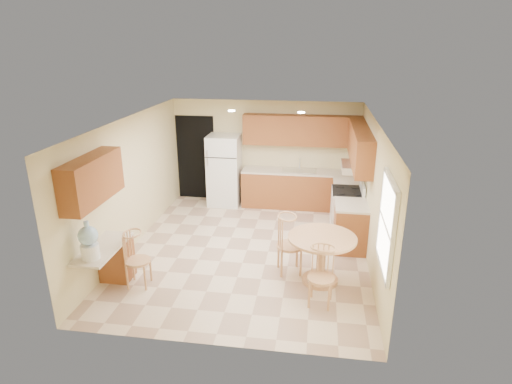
# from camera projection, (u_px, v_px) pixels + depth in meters

# --- Properties ---
(floor) EXTENTS (5.50, 5.50, 0.00)m
(floor) POSITION_uv_depth(u_px,v_px,m) (247.00, 250.00, 8.25)
(floor) COLOR beige
(floor) RESTS_ON ground
(ceiling) EXTENTS (4.50, 5.50, 0.02)m
(ceiling) POSITION_uv_depth(u_px,v_px,m) (246.00, 121.00, 7.42)
(ceiling) COLOR white
(ceiling) RESTS_ON wall_back
(wall_back) EXTENTS (4.50, 0.02, 2.50)m
(wall_back) POSITION_uv_depth(u_px,v_px,m) (265.00, 152.00, 10.40)
(wall_back) COLOR beige
(wall_back) RESTS_ON floor
(wall_front) EXTENTS (4.50, 0.02, 2.50)m
(wall_front) POSITION_uv_depth(u_px,v_px,m) (209.00, 262.00, 5.27)
(wall_front) COLOR beige
(wall_front) RESTS_ON floor
(wall_left) EXTENTS (0.02, 5.50, 2.50)m
(wall_left) POSITION_uv_depth(u_px,v_px,m) (130.00, 183.00, 8.14)
(wall_left) COLOR beige
(wall_left) RESTS_ON floor
(wall_right) EXTENTS (0.02, 5.50, 2.50)m
(wall_right) POSITION_uv_depth(u_px,v_px,m) (372.00, 195.00, 7.53)
(wall_right) COLOR beige
(wall_right) RESTS_ON floor
(doorway) EXTENTS (0.90, 0.02, 2.10)m
(doorway) POSITION_uv_depth(u_px,v_px,m) (196.00, 158.00, 10.69)
(doorway) COLOR black
(doorway) RESTS_ON floor
(base_cab_back) EXTENTS (2.75, 0.60, 0.87)m
(base_cab_back) POSITION_uv_depth(u_px,v_px,m) (300.00, 190.00, 10.27)
(base_cab_back) COLOR #975226
(base_cab_back) RESTS_ON floor
(counter_back) EXTENTS (2.75, 0.63, 0.04)m
(counter_back) POSITION_uv_depth(u_px,v_px,m) (300.00, 172.00, 10.12)
(counter_back) COLOR beige
(counter_back) RESTS_ON base_cab_back
(base_cab_right_a) EXTENTS (0.60, 0.59, 0.87)m
(base_cab_right_a) POSITION_uv_depth(u_px,v_px,m) (346.00, 201.00, 9.57)
(base_cab_right_a) COLOR #975226
(base_cab_right_a) RESTS_ON floor
(counter_right_a) EXTENTS (0.63, 0.59, 0.04)m
(counter_right_a) POSITION_uv_depth(u_px,v_px,m) (348.00, 181.00, 9.42)
(counter_right_a) COLOR beige
(counter_right_a) RESTS_ON base_cab_right_a
(base_cab_right_b) EXTENTS (0.60, 0.80, 0.87)m
(base_cab_right_b) POSITION_uv_depth(u_px,v_px,m) (350.00, 227.00, 8.21)
(base_cab_right_b) COLOR #975226
(base_cab_right_b) RESTS_ON floor
(counter_right_b) EXTENTS (0.63, 0.80, 0.04)m
(counter_right_b) POSITION_uv_depth(u_px,v_px,m) (352.00, 205.00, 8.06)
(counter_right_b) COLOR beige
(counter_right_b) RESTS_ON base_cab_right_b
(upper_cab_back) EXTENTS (2.75, 0.33, 0.70)m
(upper_cab_back) POSITION_uv_depth(u_px,v_px,m) (302.00, 130.00, 9.92)
(upper_cab_back) COLOR #975226
(upper_cab_back) RESTS_ON wall_back
(upper_cab_right) EXTENTS (0.33, 2.42, 0.70)m
(upper_cab_right) POSITION_uv_depth(u_px,v_px,m) (360.00, 146.00, 8.47)
(upper_cab_right) COLOR #975226
(upper_cab_right) RESTS_ON wall_right
(upper_cab_left) EXTENTS (0.33, 1.40, 0.70)m
(upper_cab_left) POSITION_uv_depth(u_px,v_px,m) (92.00, 180.00, 6.43)
(upper_cab_left) COLOR #975226
(upper_cab_left) RESTS_ON wall_left
(sink) EXTENTS (0.78, 0.44, 0.01)m
(sink) POSITION_uv_depth(u_px,v_px,m) (299.00, 171.00, 10.11)
(sink) COLOR silver
(sink) RESTS_ON counter_back
(range_hood) EXTENTS (0.50, 0.76, 0.14)m
(range_hood) POSITION_uv_depth(u_px,v_px,m) (354.00, 167.00, 8.60)
(range_hood) COLOR silver
(range_hood) RESTS_ON upper_cab_right
(desk_pedestal) EXTENTS (0.48, 0.42, 0.72)m
(desk_pedestal) POSITION_uv_depth(u_px,v_px,m) (117.00, 259.00, 7.18)
(desk_pedestal) COLOR #975226
(desk_pedestal) RESTS_ON floor
(desk_top) EXTENTS (0.50, 1.20, 0.04)m
(desk_top) POSITION_uv_depth(u_px,v_px,m) (103.00, 248.00, 6.69)
(desk_top) COLOR beige
(desk_top) RESTS_ON desk_pedestal
(window) EXTENTS (0.06, 1.12, 1.30)m
(window) POSITION_uv_depth(u_px,v_px,m) (387.00, 225.00, 5.72)
(window) COLOR white
(window) RESTS_ON wall_right
(can_light_a) EXTENTS (0.14, 0.14, 0.02)m
(can_light_a) POSITION_uv_depth(u_px,v_px,m) (232.00, 111.00, 8.61)
(can_light_a) COLOR white
(can_light_a) RESTS_ON ceiling
(can_light_b) EXTENTS (0.14, 0.14, 0.02)m
(can_light_b) POSITION_uv_depth(u_px,v_px,m) (301.00, 112.00, 8.41)
(can_light_b) COLOR white
(can_light_b) RESTS_ON ceiling
(refrigerator) EXTENTS (0.76, 0.74, 1.71)m
(refrigerator) POSITION_uv_depth(u_px,v_px,m) (224.00, 170.00, 10.33)
(refrigerator) COLOR white
(refrigerator) RESTS_ON floor
(stove) EXTENTS (0.65, 0.76, 1.09)m
(stove) POSITION_uv_depth(u_px,v_px,m) (347.00, 210.00, 8.93)
(stove) COLOR white
(stove) RESTS_ON floor
(dining_table) EXTENTS (1.12, 1.12, 0.83)m
(dining_table) POSITION_uv_depth(u_px,v_px,m) (321.00, 253.00, 7.01)
(dining_table) COLOR tan
(dining_table) RESTS_ON floor
(chair_table_a) EXTENTS (0.46, 0.60, 1.05)m
(chair_table_a) POSITION_uv_depth(u_px,v_px,m) (290.00, 241.00, 7.19)
(chair_table_a) COLOR tan
(chair_table_a) RESTS_ON floor
(chair_table_b) EXTENTS (0.41, 0.42, 0.94)m
(chair_table_b) POSITION_uv_depth(u_px,v_px,m) (321.00, 274.00, 6.31)
(chair_table_b) COLOR tan
(chair_table_b) RESTS_ON floor
(chair_desk) EXTENTS (0.41, 0.53, 0.94)m
(chair_desk) POSITION_uv_depth(u_px,v_px,m) (135.00, 257.00, 6.82)
(chair_desk) COLOR tan
(chair_desk) RESTS_ON floor
(water_crock) EXTENTS (0.29, 0.29, 0.60)m
(water_crock) POSITION_uv_depth(u_px,v_px,m) (89.00, 242.00, 6.26)
(water_crock) COLOR white
(water_crock) RESTS_ON desk_top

